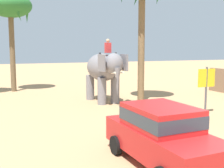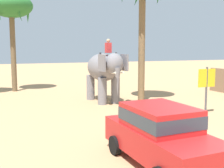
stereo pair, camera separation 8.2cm
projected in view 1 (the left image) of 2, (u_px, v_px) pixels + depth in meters
name	position (u px, v px, depth m)	size (l,w,h in m)	color
car_sedan_foreground	(162.00, 133.00, 7.98)	(1.91, 4.12, 1.70)	red
elephant_with_mahout	(104.00, 70.00, 17.40)	(1.74, 3.91, 3.88)	slate
palm_tree_near_hut	(10.00, 8.00, 21.31)	(3.20, 3.20, 7.43)	brown
signboard_yellow	(206.00, 81.00, 14.13)	(1.00, 0.10, 2.40)	#4C4C51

